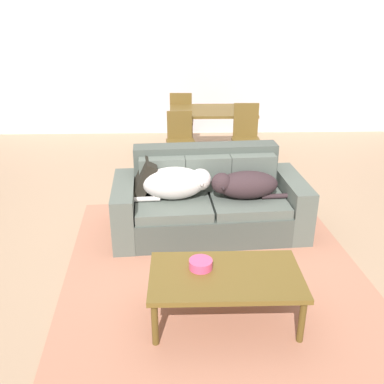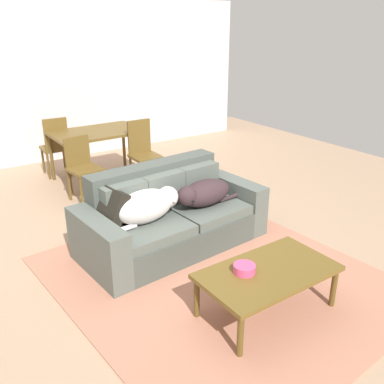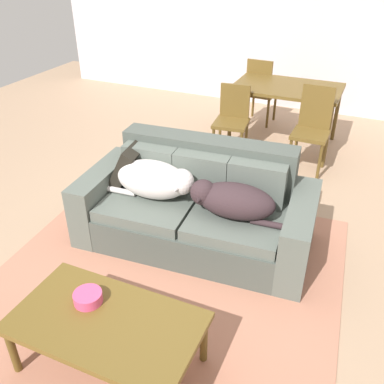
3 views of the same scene
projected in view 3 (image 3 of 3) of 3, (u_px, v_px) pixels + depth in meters
ground_plane at (181, 242)px, 3.87m from camera, size 10.00×10.00×0.00m
back_partition at (294, 18)px, 6.32m from camera, size 8.00×0.12×2.70m
area_rug at (154, 298)px, 3.27m from camera, size 2.93×3.27×0.01m
couch at (198, 207)px, 3.77m from camera, size 2.07×1.08×0.87m
dog_on_left_cushion at (156, 180)px, 3.65m from camera, size 0.81×0.38×0.34m
dog_on_right_cushion at (231, 200)px, 3.41m from camera, size 0.81×0.39×0.29m
throw_pillow_by_left_arm at (128, 165)px, 3.87m from camera, size 0.33×0.43×0.41m
coffee_table at (106, 325)px, 2.57m from camera, size 1.15×0.65×0.41m
bowl_on_coffee_table at (88, 297)px, 2.66m from camera, size 0.18×0.18×0.07m
dining_table at (287, 92)px, 5.39m from camera, size 1.33×0.87×0.77m
dining_chair_near_left at (232, 118)px, 5.17m from camera, size 0.45×0.45×0.88m
dining_chair_near_right at (313, 126)px, 4.84m from camera, size 0.40×0.40×0.98m
dining_chair_far_left at (260, 89)px, 6.06m from camera, size 0.42×0.42×0.95m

